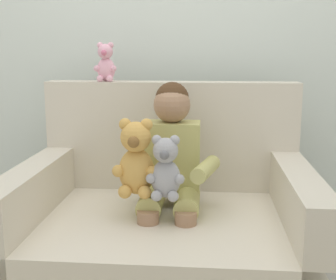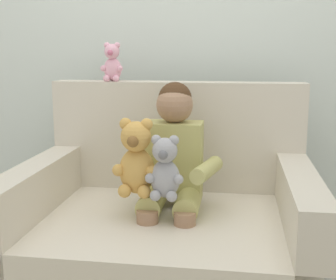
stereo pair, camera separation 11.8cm
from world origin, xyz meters
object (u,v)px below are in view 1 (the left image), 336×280
object	(u,v)px
plush_honey	(136,160)
plush_pink_on_backrest	(106,63)
seated_child	(171,164)
armchair	(165,238)
plush_grey	(166,169)

from	to	relation	value
plush_honey	plush_pink_on_backrest	bearing A→B (deg)	124.39
seated_child	plush_pink_on_backrest	bearing A→B (deg)	134.52
plush_pink_on_backrest	armchair	bearing A→B (deg)	-53.48
plush_honey	plush_pink_on_backrest	xyz separation A→B (m)	(-0.23, 0.48, 0.39)
plush_grey	plush_honey	bearing A→B (deg)	177.81
armchair	plush_honey	xyz separation A→B (m)	(-0.11, -0.11, 0.40)
plush_grey	plush_pink_on_backrest	size ratio (longest dim) A/B	1.35
seated_child	plush_pink_on_backrest	distance (m)	0.66
plush_grey	plush_honey	distance (m)	0.14
plush_grey	seated_child	bearing A→B (deg)	101.76
armchair	seated_child	bearing A→B (deg)	58.14
plush_pink_on_backrest	seated_child	bearing A→B (deg)	-48.36
armchair	plush_grey	bearing A→B (deg)	-82.75
plush_grey	plush_honey	xyz separation A→B (m)	(-0.13, 0.04, 0.03)
seated_child	plush_grey	xyz separation A→B (m)	(-0.01, -0.18, 0.02)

